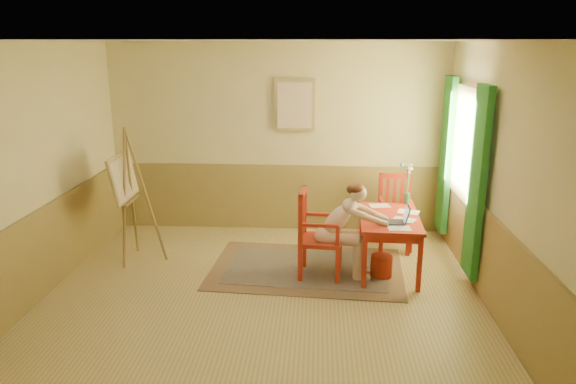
# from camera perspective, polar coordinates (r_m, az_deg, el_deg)

# --- Properties ---
(room) EXTENTS (5.04, 4.54, 2.84)m
(room) POSITION_cam_1_polar(r_m,az_deg,el_deg) (5.84, -2.76, 1.90)
(room) COLOR tan
(room) RESTS_ON ground
(wainscot) EXTENTS (5.00, 4.50, 1.00)m
(wainscot) POSITION_cam_1_polar(r_m,az_deg,el_deg) (6.86, -1.97, -3.84)
(wainscot) COLOR olive
(wainscot) RESTS_ON room
(window) EXTENTS (0.12, 2.01, 2.20)m
(window) POSITION_cam_1_polar(r_m,az_deg,el_deg) (7.13, 17.96, 3.20)
(window) COLOR white
(window) RESTS_ON room
(wall_portrait) EXTENTS (0.60, 0.05, 0.76)m
(wall_portrait) POSITION_cam_1_polar(r_m,az_deg,el_deg) (7.91, 0.70, 9.19)
(wall_portrait) COLOR tan
(wall_portrait) RESTS_ON room
(rug) EXTENTS (2.51, 1.76, 0.02)m
(rug) POSITION_cam_1_polar(r_m,az_deg,el_deg) (6.91, 1.99, -8.08)
(rug) COLOR #8C7251
(rug) RESTS_ON room
(table) EXTENTS (0.78, 1.23, 0.72)m
(table) POSITION_cam_1_polar(r_m,az_deg,el_deg) (6.74, 10.71, -3.31)
(table) COLOR #B3301E
(table) RESTS_ON room
(chair_left) EXTENTS (0.54, 0.52, 1.09)m
(chair_left) POSITION_cam_1_polar(r_m,az_deg,el_deg) (6.53, 3.01, -4.48)
(chair_left) COLOR #B3301E
(chair_left) RESTS_ON room
(chair_back) EXTENTS (0.46, 0.48, 1.01)m
(chair_back) POSITION_cam_1_polar(r_m,az_deg,el_deg) (7.64, 11.27, -2.05)
(chair_back) COLOR #B3301E
(chair_back) RESTS_ON room
(figure) EXTENTS (0.90, 0.41, 1.19)m
(figure) POSITION_cam_1_polar(r_m,az_deg,el_deg) (6.48, 5.96, -3.62)
(figure) COLOR beige
(figure) RESTS_ON room
(laptop) EXTENTS (0.36, 0.22, 0.21)m
(laptop) POSITION_cam_1_polar(r_m,az_deg,el_deg) (6.48, 11.43, -2.88)
(laptop) COLOR #1E2338
(laptop) RESTS_ON table
(papers) EXTENTS (0.63, 1.09, 0.00)m
(papers) POSITION_cam_1_polar(r_m,az_deg,el_deg) (6.75, 11.55, -2.50)
(papers) COLOR white
(papers) RESTS_ON table
(vase) EXTENTS (0.19, 0.28, 0.54)m
(vase) POSITION_cam_1_polar(r_m,az_deg,el_deg) (7.25, 12.53, 0.73)
(vase) COLOR #3F724C
(vase) RESTS_ON table
(wastebasket) EXTENTS (0.35, 0.35, 0.28)m
(wastebasket) POSITION_cam_1_polar(r_m,az_deg,el_deg) (6.73, 9.88, -7.78)
(wastebasket) COLOR red
(wastebasket) RESTS_ON room
(easel) EXTENTS (0.59, 0.78, 1.77)m
(easel) POSITION_cam_1_polar(r_m,az_deg,el_deg) (7.18, -16.81, 0.94)
(easel) COLOR olive
(easel) RESTS_ON room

